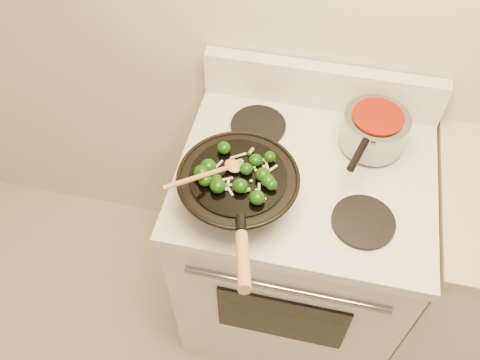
# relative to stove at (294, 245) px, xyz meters

# --- Properties ---
(stove) EXTENTS (0.78, 0.67, 1.08)m
(stove) POSITION_rel_stove_xyz_m (0.00, 0.00, 0.00)
(stove) COLOR white
(stove) RESTS_ON ground
(wok) EXTENTS (0.34, 0.56, 0.23)m
(wok) POSITION_rel_stove_xyz_m (-0.18, -0.16, 0.52)
(wok) COLOR black
(wok) RESTS_ON stove
(stirfry) EXTENTS (0.23, 0.19, 0.04)m
(stirfry) POSITION_rel_stove_xyz_m (-0.18, -0.16, 0.58)
(stirfry) COLOR #103608
(stirfry) RESTS_ON wok
(wooden_spoon) EXTENTS (0.18, 0.20, 0.08)m
(wooden_spoon) POSITION_rel_stove_xyz_m (-0.24, -0.18, 0.60)
(wooden_spoon) COLOR #AB7D43
(wooden_spoon) RESTS_ON wok
(saucepan) EXTENTS (0.20, 0.32, 0.12)m
(saucepan) POSITION_rel_stove_xyz_m (0.18, 0.14, 0.52)
(saucepan) COLOR gray
(saucepan) RESTS_ON stove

